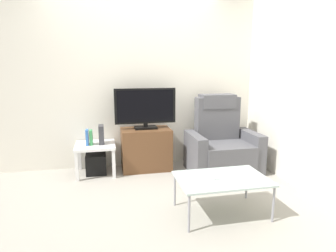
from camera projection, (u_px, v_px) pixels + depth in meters
ground_plane at (146, 193)px, 3.48m from camera, size 6.40×6.40×0.00m
wall_back at (134, 79)px, 4.30m from camera, size 6.40×0.06×2.60m
wall_side at (295, 81)px, 3.62m from camera, size 0.06×4.48×2.60m
tv_stand at (146, 149)px, 4.26m from camera, size 0.70×0.44×0.60m
television at (145, 108)px, 4.16m from camera, size 0.87×0.20×0.58m
recliner_armchair at (221, 145)px, 4.22m from camera, size 0.98×0.78×1.08m
side_table at (95, 149)px, 4.06m from camera, size 0.54×0.54×0.43m
subwoofer_box at (96, 164)px, 4.10m from camera, size 0.28×0.28×0.28m
book_leftmost at (87, 137)px, 3.99m from camera, size 0.03×0.13×0.21m
book_middle at (91, 137)px, 4.00m from camera, size 0.04×0.12×0.20m
game_console at (101, 134)px, 4.05m from camera, size 0.07×0.20×0.26m
coffee_table at (222, 180)px, 2.93m from camera, size 0.90×0.60×0.38m
cell_phone at (215, 176)px, 2.95m from camera, size 0.08×0.15×0.01m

